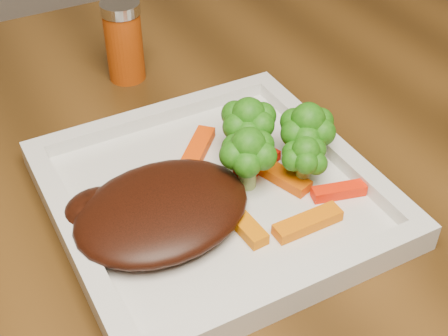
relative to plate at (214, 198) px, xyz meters
name	(u,v)px	position (x,y,z in m)	size (l,w,h in m)	color
plate	(214,198)	(0.00, 0.00, 0.00)	(0.27, 0.27, 0.01)	white
steak	(162,210)	(-0.05, -0.01, 0.02)	(0.15, 0.12, 0.03)	black
broccoli_0	(248,125)	(0.05, 0.03, 0.04)	(0.06, 0.06, 0.07)	#296611
broccoli_1	(307,133)	(0.10, 0.00, 0.04)	(0.06, 0.06, 0.06)	#257413
broccoli_2	(305,158)	(0.08, -0.03, 0.04)	(0.05, 0.05, 0.06)	#156E12
broccoli_3	(248,158)	(0.03, 0.00, 0.04)	(0.06, 0.06, 0.06)	#286B11
carrot_0	(308,222)	(0.05, -0.07, 0.01)	(0.06, 0.02, 0.01)	orange
carrot_1	(339,191)	(0.09, -0.05, 0.01)	(0.05, 0.01, 0.01)	#FF2104
carrot_2	(242,222)	(0.00, -0.05, 0.01)	(0.06, 0.02, 0.01)	orange
carrot_4	(197,149)	(0.01, 0.06, 0.01)	(0.06, 0.02, 0.01)	#F14003
carrot_5	(279,175)	(0.06, -0.01, 0.01)	(0.06, 0.02, 0.01)	#D94D03
carrot_6	(257,165)	(0.05, 0.01, 0.01)	(0.05, 0.01, 0.01)	#F41303
spice_shaker	(124,41)	(0.01, 0.24, 0.04)	(0.04, 0.04, 0.09)	#A63A09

